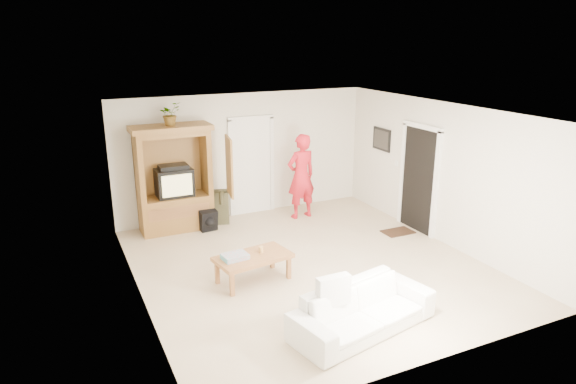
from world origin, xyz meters
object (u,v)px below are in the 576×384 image
armoire (176,185)px  man (301,176)px  coffee_table (253,259)px  sofa (363,309)px

armoire → man: size_ratio=1.16×
man → coffee_table: size_ratio=1.44×
sofa → armoire: bearing=93.7°
sofa → coffee_table: size_ratio=1.61×
armoire → man: 2.58m
man → coffee_table: 3.15m
armoire → man: bearing=-9.5°
man → coffee_table: bearing=42.9°
man → coffee_table: (-2.03, -2.36, -0.52)m
sofa → man: bearing=62.0°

